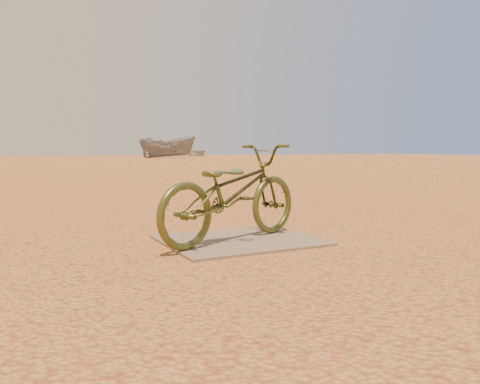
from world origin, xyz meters
name	(u,v)px	position (x,y,z in m)	size (l,w,h in m)	color
ground	(187,250)	(0.00, 0.00, 0.00)	(120.00, 120.00, 0.00)	#BE8543
plywood_board	(240,240)	(0.58, 0.14, 0.01)	(1.41, 1.15, 0.02)	#72604C
bicycle	(232,193)	(0.49, 0.11, 0.47)	(0.60, 1.71, 0.90)	#464D1F
boat_mid_right	(168,147)	(12.95, 39.92, 1.05)	(2.03, 5.40, 2.09)	gray
boat_far_right	(196,152)	(20.20, 50.92, 0.53)	(3.66, 5.12, 1.06)	beige
kale_b	(237,174)	(5.86, 10.73, 0.00)	(0.48, 0.48, 0.27)	#4F6541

